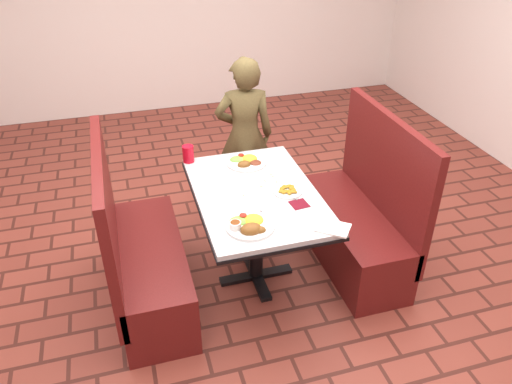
# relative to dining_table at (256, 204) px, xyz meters

# --- Properties ---
(room) EXTENTS (7.00, 7.04, 2.82)m
(room) POSITION_rel_dining_table_xyz_m (0.00, 0.00, 1.26)
(room) COLOR brown
(room) RESTS_ON ground
(dining_table) EXTENTS (0.81, 1.21, 0.75)m
(dining_table) POSITION_rel_dining_table_xyz_m (0.00, 0.00, 0.00)
(dining_table) COLOR silver
(dining_table) RESTS_ON ground
(booth_bench_left) EXTENTS (0.47, 1.20, 1.17)m
(booth_bench_left) POSITION_rel_dining_table_xyz_m (-0.80, 0.00, -0.32)
(booth_bench_left) COLOR maroon
(booth_bench_left) RESTS_ON ground
(booth_bench_right) EXTENTS (0.47, 1.20, 1.17)m
(booth_bench_right) POSITION_rel_dining_table_xyz_m (0.80, 0.00, -0.32)
(booth_bench_right) COLOR maroon
(booth_bench_right) RESTS_ON ground
(diner_person) EXTENTS (0.54, 0.40, 1.37)m
(diner_person) POSITION_rel_dining_table_xyz_m (0.19, 1.00, 0.03)
(diner_person) COLOR brown
(diner_person) RESTS_ON ground
(near_dinner_plate) EXTENTS (0.30, 0.30, 0.09)m
(near_dinner_plate) POSITION_rel_dining_table_xyz_m (-0.15, -0.38, 0.13)
(near_dinner_plate) COLOR white
(near_dinner_plate) RESTS_ON dining_table
(far_dinner_plate) EXTENTS (0.29, 0.29, 0.07)m
(far_dinner_plate) POSITION_rel_dining_table_xyz_m (0.04, 0.41, 0.12)
(far_dinner_plate) COLOR white
(far_dinner_plate) RESTS_ON dining_table
(plantain_plate) EXTENTS (0.19, 0.19, 0.03)m
(plantain_plate) POSITION_rel_dining_table_xyz_m (0.20, -0.06, 0.11)
(plantain_plate) COLOR white
(plantain_plate) RESTS_ON dining_table
(maroon_napkin) EXTENTS (0.12, 0.12, 0.00)m
(maroon_napkin) POSITION_rel_dining_table_xyz_m (0.23, -0.22, 0.10)
(maroon_napkin) COLOR #5D0D19
(maroon_napkin) RESTS_ON dining_table
(spoon_utensil) EXTENTS (0.09, 0.10, 0.00)m
(spoon_utensil) POSITION_rel_dining_table_xyz_m (0.19, -0.13, 0.10)
(spoon_utensil) COLOR silver
(spoon_utensil) RESTS_ON dining_table
(red_tumbler) EXTENTS (0.08, 0.08, 0.13)m
(red_tumbler) POSITION_rel_dining_table_xyz_m (-0.36, 0.56, 0.16)
(red_tumbler) COLOR red
(red_tumbler) RESTS_ON dining_table
(paper_napkin) EXTENTS (0.24, 0.24, 0.01)m
(paper_napkin) POSITION_rel_dining_table_xyz_m (0.33, -0.53, 0.10)
(paper_napkin) COLOR white
(paper_napkin) RESTS_ON dining_table
(knife_utensil) EXTENTS (0.02, 0.16, 0.00)m
(knife_utensil) POSITION_rel_dining_table_xyz_m (-0.03, -0.32, 0.11)
(knife_utensil) COLOR silver
(knife_utensil) RESTS_ON dining_table
(fork_utensil) EXTENTS (0.02, 0.15, 0.00)m
(fork_utensil) POSITION_rel_dining_table_xyz_m (-0.10, -0.35, 0.11)
(fork_utensil) COLOR silver
(fork_utensil) RESTS_ON dining_table
(lettuce_shreds) EXTENTS (0.28, 0.32, 0.00)m
(lettuce_shreds) POSITION_rel_dining_table_xyz_m (0.04, 0.06, 0.10)
(lettuce_shreds) COLOR #88C14D
(lettuce_shreds) RESTS_ON dining_table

